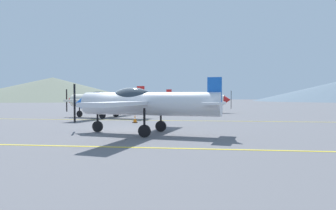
{
  "coord_description": "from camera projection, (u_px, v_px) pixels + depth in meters",
  "views": [
    {
      "loc": [
        4.19,
        -15.66,
        1.93
      ],
      "look_at": [
        1.03,
        10.0,
        1.2
      ],
      "focal_mm": 31.49,
      "sensor_mm": 36.0,
      "label": 1
    }
  ],
  "objects": [
    {
      "name": "apron_line_near",
      "position": [
        94.0,
        147.0,
        11.33
      ],
      "size": [
        80.0,
        0.16,
        0.01
      ],
      "primitive_type": "cube",
      "color": "yellow",
      "rests_on": "ground_plane"
    },
    {
      "name": "airplane_near",
      "position": [
        143.0,
        103.0,
        15.17
      ],
      "size": [
        8.36,
        9.55,
        2.86
      ],
      "color": "silver",
      "rests_on": "ground_plane"
    },
    {
      "name": "ground_plane",
      "position": [
        127.0,
        132.0,
        16.1
      ],
      "size": [
        400.0,
        400.0,
        0.0
      ],
      "primitive_type": "plane",
      "color": "slate"
    },
    {
      "name": "airplane_mid",
      "position": [
        104.0,
        100.0,
        26.99
      ],
      "size": [
        8.37,
        9.53,
        2.86
      ],
      "color": "silver",
      "rests_on": "ground_plane"
    },
    {
      "name": "hill_left",
      "position": [
        53.0,
        89.0,
        135.44
      ],
      "size": [
        84.23,
        84.23,
        10.81
      ],
      "primitive_type": "cone",
      "color": "slate",
      "rests_on": "ground_plane"
    },
    {
      "name": "apron_line_far",
      "position": [
        152.0,
        120.0,
        23.93
      ],
      "size": [
        80.0,
        0.16,
        0.01
      ],
      "primitive_type": "cube",
      "color": "yellow",
      "rests_on": "ground_plane"
    },
    {
      "name": "airplane_far",
      "position": [
        197.0,
        99.0,
        36.11
      ],
      "size": [
        8.37,
        9.51,
        2.86
      ],
      "color": "silver",
      "rests_on": "ground_plane"
    },
    {
      "name": "traffic_cone_front",
      "position": [
        135.0,
        119.0,
        21.71
      ],
      "size": [
        0.36,
        0.36,
        0.59
      ],
      "color": "black",
      "rests_on": "ground_plane"
    }
  ]
}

